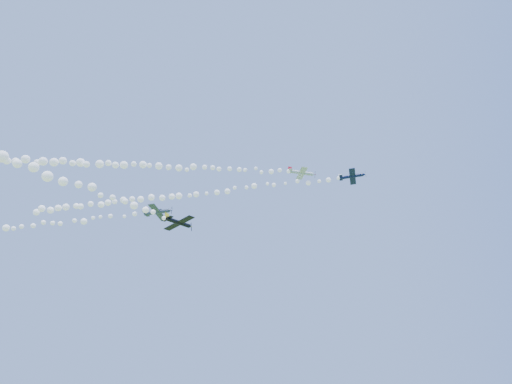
% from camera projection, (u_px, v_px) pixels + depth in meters
% --- Properties ---
extents(plane_white, '(6.92, 7.37, 2.76)m').
position_uv_depth(plane_white, '(302.00, 173.00, 103.58)').
color(plane_white, silver).
extents(smoke_trail_white, '(69.36, 25.76, 2.96)m').
position_uv_depth(smoke_trail_white, '(139.00, 165.00, 99.68)').
color(smoke_trail_white, white).
extents(plane_navy, '(6.60, 6.78, 1.75)m').
position_uv_depth(plane_navy, '(352.00, 176.00, 101.37)').
color(plane_navy, '#0E173E').
extents(smoke_trail_navy, '(86.67, 3.04, 2.61)m').
position_uv_depth(smoke_trail_navy, '(174.00, 196.00, 110.74)').
color(smoke_trail_navy, white).
extents(plane_grey, '(7.23, 7.40, 1.91)m').
position_uv_depth(plane_grey, '(158.00, 212.00, 97.83)').
color(plane_grey, '#3A4555').
extents(smoke_trail_grey, '(80.55, 2.79, 3.22)m').
position_uv_depth(smoke_trail_grey, '(0.00, 229.00, 106.31)').
color(smoke_trail_grey, white).
extents(plane_black, '(7.04, 6.69, 1.85)m').
position_uv_depth(plane_black, '(179.00, 223.00, 81.89)').
color(plane_black, black).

